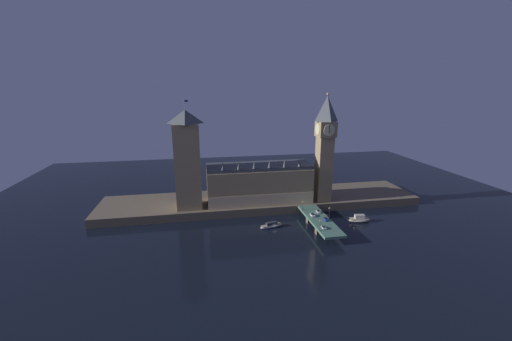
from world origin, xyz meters
The scene contains 17 objects.
ground_plane centered at (0.00, 0.00, 0.00)m, with size 400.00×400.00×0.00m, color black.
embankment centered at (0.00, 39.00, 2.73)m, with size 220.00×42.00×5.45m.
parliament_hall centered at (-3.12, 32.16, 18.22)m, with size 69.48×23.68×30.73m.
clock_tower centered at (40.12, 26.28, 43.59)m, with size 11.77×11.88×72.03m.
victoria_tower centered at (-49.43, 29.34, 36.80)m, with size 16.00×16.00×68.41m.
bridge centered at (26.39, -5.00, 4.16)m, with size 12.26×46.00×5.59m.
car_northbound_lead centered at (23.69, -0.18, 6.29)m, with size 2.11×4.52×1.48m.
car_northbound_trail centered at (23.69, -17.74, 6.23)m, with size 2.05×3.97×1.37m.
car_southbound_lead centered at (29.09, -7.37, 6.31)m, with size 2.03×4.55×1.52m.
car_southbound_trail centered at (29.09, 4.65, 6.24)m, with size 1.97×4.39×1.37m.
pedestrian_mid_walk centered at (31.78, -2.90, 6.53)m, with size 0.38×0.38×1.76m.
pedestrian_far_rail centered at (20.99, 10.37, 6.45)m, with size 0.38×0.38×1.62m.
street_lamp_near centered at (20.59, -19.72, 9.54)m, with size 1.34×0.60×6.31m.
street_lamp_mid centered at (32.18, -5.00, 9.90)m, with size 1.34×0.60×6.89m.
street_lamp_far centered at (20.59, 9.72, 9.41)m, with size 1.34×0.60×6.10m.
boat_upstream centered at (-1.58, 0.59, 1.23)m, with size 14.84×6.66×3.37m.
boat_downstream centered at (53.78, -1.64, 1.77)m, with size 13.61×6.34×4.84m.
Camera 1 is at (-41.21, -166.99, 81.09)m, focal length 22.00 mm.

